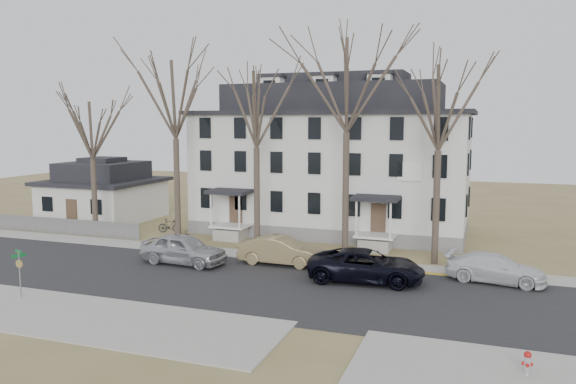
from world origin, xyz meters
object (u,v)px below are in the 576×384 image
at_px(tree_center, 347,78).
at_px(tree_far_left, 175,94).
at_px(fire_hydrant, 527,363).
at_px(car_silver, 183,250).
at_px(car_tan, 281,251).
at_px(tree_mid_right, 440,101).
at_px(tree_mid_left, 256,104).
at_px(tree_bungalow, 91,126).
at_px(small_house, 104,194).
at_px(car_navy, 366,266).
at_px(bicycle_right, 170,226).
at_px(street_sign, 19,266).
at_px(car_white, 495,269).
at_px(boarding_house, 333,162).
at_px(bicycle_left, 182,236).

bearing_deg(tree_center, tree_far_left, 180.00).
bearing_deg(tree_center, fire_hydrant, -55.86).
xyz_separation_m(car_silver, car_tan, (5.50, 1.85, -0.07)).
bearing_deg(tree_mid_right, tree_mid_left, 180.00).
xyz_separation_m(tree_bungalow, fire_hydrant, (28.77, -14.40, -7.69)).
xyz_separation_m(small_house, car_navy, (25.44, -11.45, -1.40)).
relative_size(tree_mid_right, car_tan, 2.53).
relative_size(car_navy, bicycle_right, 3.42).
relative_size(tree_far_left, tree_bungalow, 1.27).
relative_size(small_house, tree_mid_left, 0.68).
relative_size(car_tan, fire_hydrant, 5.87).
xyz_separation_m(tree_far_left, street_sign, (-0.56, -13.62, -8.74)).
height_order(small_house, car_tan, small_house).
bearing_deg(car_silver, tree_center, -54.14).
bearing_deg(tree_mid_right, small_house, 167.73).
height_order(tree_mid_right, car_navy, tree_mid_right).
relative_size(car_white, fire_hydrant, 5.94).
bearing_deg(street_sign, car_white, 49.44).
height_order(car_white, fire_hydrant, car_white).
xyz_separation_m(boarding_house, car_white, (11.88, -11.25, -4.64)).
xyz_separation_m(boarding_house, tree_mid_left, (-3.00, -8.15, 4.22)).
relative_size(boarding_house, car_white, 4.09).
height_order(tree_far_left, bicycle_left, tree_far_left).
xyz_separation_m(small_house, fire_hydrant, (32.77, -20.60, -1.82)).
relative_size(tree_bungalow, car_tan, 2.14).
bearing_deg(tree_center, street_sign, -132.68).
height_order(tree_far_left, tree_mid_left, tree_far_left).
relative_size(tree_far_left, car_navy, 2.25).
xyz_separation_m(small_house, car_tan, (19.94, -9.57, -1.42)).
xyz_separation_m(car_tan, bicycle_right, (-11.32, 6.16, -0.29)).
distance_m(tree_mid_right, bicycle_left, 19.79).
relative_size(car_tan, bicycle_right, 2.83).
distance_m(tree_far_left, car_silver, 11.33).
bearing_deg(car_tan, tree_bungalow, 77.89).
xyz_separation_m(small_house, bicycle_right, (8.62, -3.41, -1.71)).
distance_m(small_house, tree_far_left, 15.00).
xyz_separation_m(tree_far_left, car_white, (20.88, -3.10, -9.61)).
height_order(boarding_house, bicycle_left, boarding_house).
relative_size(car_navy, street_sign, 2.55).
relative_size(small_house, tree_center, 0.59).
relative_size(car_silver, car_navy, 0.87).
bearing_deg(tree_far_left, bicycle_left, 90.86).
xyz_separation_m(boarding_house, tree_far_left, (-9.00, -8.15, 4.96)).
bearing_deg(bicycle_right, bicycle_left, -148.58).
distance_m(tree_far_left, tree_mid_right, 17.52).
height_order(tree_far_left, fire_hydrant, tree_far_left).
relative_size(boarding_house, street_sign, 8.70).
bearing_deg(tree_bungalow, car_tan, -11.97).
relative_size(boarding_house, tree_mid_right, 1.63).
height_order(car_tan, bicycle_right, car_tan).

